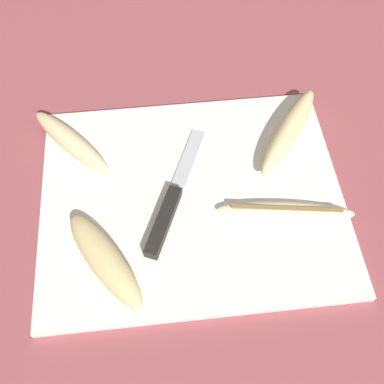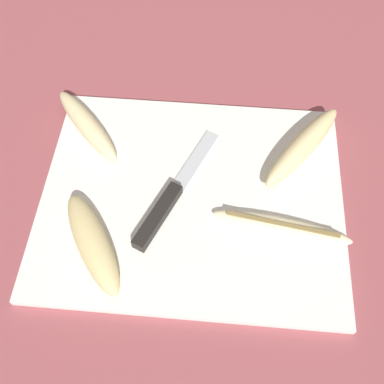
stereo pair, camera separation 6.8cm
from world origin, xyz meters
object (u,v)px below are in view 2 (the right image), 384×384
banana_soft_right (87,125)px  banana_mellow_near (303,146)px  knife (165,206)px  banana_spotted_left (93,243)px  banana_pale_long (282,227)px

banana_soft_right → banana_mellow_near: (0.35, -0.02, 0.00)m
knife → banana_soft_right: (-0.14, 0.14, 0.01)m
knife → banana_mellow_near: size_ratio=1.26×
banana_spotted_left → banana_pale_long: banana_spotted_left is taller
knife → banana_mellow_near: banana_mellow_near is taller
banana_pale_long → banana_mellow_near: 0.15m
banana_pale_long → banana_mellow_near: (0.03, 0.14, 0.01)m
banana_soft_right → banana_spotted_left: bearing=-76.0°
banana_soft_right → banana_mellow_near: bearing=-2.5°
banana_mellow_near → knife: bearing=-149.6°
banana_spotted_left → banana_pale_long: (0.27, 0.05, -0.01)m
banana_spotted_left → banana_mellow_near: size_ratio=0.93×
knife → banana_pale_long: (0.17, -0.02, 0.00)m
knife → banana_mellow_near: (0.21, 0.12, 0.01)m
knife → banana_pale_long: banana_pale_long is taller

